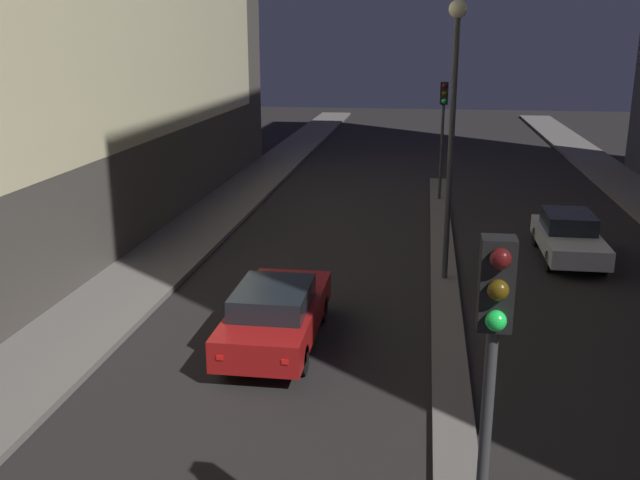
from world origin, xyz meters
TOP-DOWN VIEW (x-y plane):
  - median_strip at (0.00, 15.71)m, footprint 0.75×29.42m
  - traffic_light_near at (0.00, 2.58)m, footprint 0.32×0.42m
  - traffic_light_mid at (0.00, 25.91)m, footprint 0.32×0.42m
  - street_lamp at (0.00, 15.61)m, footprint 0.48×0.48m
  - car_left_lane at (-3.85, 10.72)m, footprint 1.85×4.70m
  - car_right_lane at (3.85, 18.42)m, footprint 1.71×4.40m

SIDE VIEW (x-z plane):
  - median_strip at x=0.00m, z-range 0.00..0.12m
  - car_right_lane at x=3.85m, z-range 0.01..1.43m
  - car_left_lane at x=-3.85m, z-range 0.02..1.50m
  - traffic_light_near at x=0.00m, z-range 1.24..6.07m
  - traffic_light_mid at x=0.00m, z-range 1.24..6.07m
  - street_lamp at x=0.00m, z-range 1.32..8.83m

